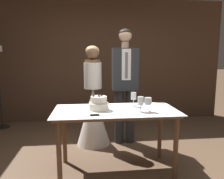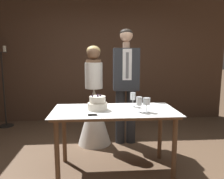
# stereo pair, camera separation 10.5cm
# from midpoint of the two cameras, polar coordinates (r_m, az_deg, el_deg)

# --- Properties ---
(ground_plane) EXTENTS (40.00, 40.00, 0.00)m
(ground_plane) POSITION_cam_midpoint_polar(r_m,az_deg,el_deg) (2.80, 2.11, -22.13)
(ground_plane) COLOR brown
(wall_back) EXTENTS (5.39, 0.12, 2.66)m
(wall_back) POSITION_cam_midpoint_polar(r_m,az_deg,el_deg) (4.90, -1.07, 7.48)
(wall_back) COLOR #513828
(wall_back) RESTS_ON ground_plane
(cake_table) EXTENTS (1.50, 0.74, 0.79)m
(cake_table) POSITION_cam_midpoint_polar(r_m,az_deg,el_deg) (2.69, 1.83, -7.23)
(cake_table) COLOR brown
(cake_table) RESTS_ON ground_plane
(tiered_cake) EXTENTS (0.24, 0.24, 0.19)m
(tiered_cake) POSITION_cam_midpoint_polar(r_m,az_deg,el_deg) (2.66, -2.67, -3.72)
(tiered_cake) COLOR silver
(tiered_cake) RESTS_ON cake_table
(cake_knife) EXTENTS (0.40, 0.04, 0.02)m
(cake_knife) POSITION_cam_midpoint_polar(r_m,az_deg,el_deg) (2.42, -2.23, -6.63)
(cake_knife) COLOR silver
(cake_knife) RESTS_ON cake_table
(wine_glass_near) EXTENTS (0.08, 0.08, 0.17)m
(wine_glass_near) POSITION_cam_midpoint_polar(r_m,az_deg,el_deg) (2.58, 10.18, -3.24)
(wine_glass_near) COLOR silver
(wine_glass_near) RESTS_ON cake_table
(wine_glass_middle) EXTENTS (0.07, 0.07, 0.19)m
(wine_glass_middle) POSITION_cam_midpoint_polar(r_m,az_deg,el_deg) (2.83, 6.54, -1.91)
(wine_glass_middle) COLOR silver
(wine_glass_middle) RESTS_ON cake_table
(wine_glass_far) EXTENTS (0.07, 0.07, 0.18)m
(wine_glass_far) POSITION_cam_midpoint_polar(r_m,az_deg,el_deg) (2.55, 8.27, -3.12)
(wine_glass_far) COLOR silver
(wine_glass_far) RESTS_ON cake_table
(bride) EXTENTS (0.54, 0.54, 1.60)m
(bride) POSITION_cam_midpoint_polar(r_m,az_deg,el_deg) (3.57, -3.84, -4.98)
(bride) COLOR white
(bride) RESTS_ON ground_plane
(groom) EXTENTS (0.40, 0.25, 1.85)m
(groom) POSITION_cam_midpoint_polar(r_m,az_deg,el_deg) (3.53, 4.50, 2.12)
(groom) COLOR #282B30
(groom) RESTS_ON ground_plane
(candle_stand) EXTENTS (0.28, 0.28, 1.63)m
(candle_stand) POSITION_cam_midpoint_polar(r_m,az_deg,el_deg) (4.89, -25.88, -0.22)
(candle_stand) COLOR black
(candle_stand) RESTS_ON ground_plane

